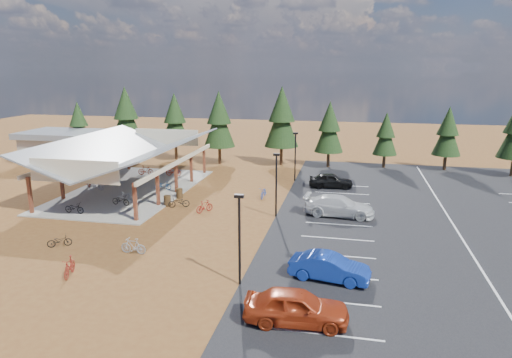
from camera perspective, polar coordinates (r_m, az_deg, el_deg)
name	(u,v)px	position (r m, az deg, el deg)	size (l,w,h in m)	color
ground	(209,220)	(35.94, -5.96, -5.15)	(140.00, 140.00, 0.00)	brown
asphalt_lot	(453,224)	(37.99, 23.36, -5.17)	(27.00, 44.00, 0.04)	black
concrete_pad	(132,190)	(45.88, -15.23, -1.32)	(10.60, 18.60, 0.10)	gray
bike_pavilion	(130,152)	(45.08, -15.53, 3.31)	(11.65, 19.40, 4.97)	#5C311A
outbuilding	(69,146)	(61.83, -22.36, 3.81)	(11.00, 7.00, 3.90)	#ADA593
lamp_post_0	(239,233)	(24.58, -2.09, -6.80)	(0.50, 0.25, 5.14)	black
lamp_post_1	(276,180)	(35.83, 2.54, -0.19)	(0.50, 0.25, 5.14)	black
lamp_post_2	(295,153)	(47.45, 4.93, 3.23)	(0.50, 0.25, 5.14)	black
trash_bin_0	(167,201)	(40.02, -11.02, -2.69)	(0.60, 0.60, 0.90)	#3F2B16
trash_bin_1	(179,193)	(42.18, -9.55, -1.77)	(0.60, 0.60, 0.90)	#3F2B16
pine_0	(79,123)	(65.27, -21.29, 6.52)	(3.12, 3.12, 7.28)	#382314
pine_1	(126,115)	(61.09, -15.94, 7.69)	(4.01, 4.01, 9.33)	#382314
pine_2	(175,119)	(59.61, -10.11, 7.37)	(3.65, 3.65, 8.50)	#382314
pine_3	(219,120)	(55.97, -4.64, 7.39)	(3.83, 3.83, 8.91)	#382314
pine_4	(282,117)	(55.07, 3.23, 7.70)	(4.09, 4.09, 9.52)	#382314
pine_5	(329,127)	(54.39, 9.17, 6.39)	(3.37, 3.37, 7.85)	#382314
pine_6	(386,134)	(55.73, 15.91, 5.41)	(2.83, 2.83, 6.60)	#382314
pine_7	(448,132)	(56.63, 22.86, 5.48)	(3.17, 3.17, 7.38)	#382314
bike_0	(74,208)	(39.85, -21.76, -3.37)	(0.59, 1.69, 0.89)	black
bike_1	(96,185)	(46.61, -19.41, -0.67)	(0.49, 1.72, 1.04)	#A0A3A8
bike_2	(112,178)	(49.15, -17.52, 0.10)	(0.58, 1.66, 0.87)	#1421A1
bike_3	(146,170)	(51.51, -13.62, 1.06)	(0.50, 1.76, 1.05)	maroon
bike_4	(121,200)	(40.83, -16.56, -2.54)	(0.60, 1.71, 0.90)	black
bike_5	(125,197)	(41.38, -16.00, -2.23)	(0.46, 1.63, 0.98)	#92959A
bike_6	(163,185)	(44.97, -11.55, -0.78)	(0.58, 1.66, 0.87)	#1D5497
bike_7	(174,171)	(50.43, -10.27, 0.97)	(0.51, 1.79, 1.08)	maroon
bike_11	(70,267)	(28.56, -22.28, -10.09)	(0.52, 1.84, 1.10)	maroon
bike_12	(60,241)	(33.23, -23.35, -7.11)	(0.54, 1.55, 0.81)	black
bike_13	(133,246)	(30.44, -15.09, -8.08)	(0.49, 1.75, 1.05)	#9B9EA4
bike_14	(264,192)	(41.67, 0.95, -1.69)	(0.67, 1.92, 1.01)	#25419D
bike_15	(205,206)	(37.77, -6.45, -3.43)	(0.47, 1.67, 1.00)	maroon
bike_16	(179,202)	(39.36, -9.61, -2.87)	(0.63, 1.80, 0.94)	black
car_0	(296,307)	(21.94, 5.05, -15.60)	(1.95, 4.86, 1.65)	#A13214
car_1	(329,267)	(26.20, 9.17, -10.84)	(1.56, 4.46, 1.47)	#13329A
car_3	(339,206)	(37.08, 10.35, -3.33)	(2.27, 5.58, 1.62)	silver
car_4	(331,180)	(45.62, 9.34, -0.17)	(1.71, 4.26, 1.45)	black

